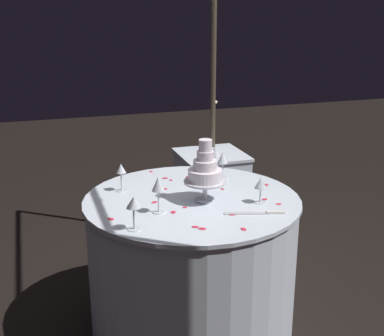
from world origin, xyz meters
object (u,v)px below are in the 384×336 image
wine_glass_0 (121,171)px  wine_glass_1 (158,186)px  decorative_arch (286,39)px  wine_glass_4 (261,184)px  wine_glass_2 (215,152)px  main_table (192,264)px  wine_glass_3 (134,204)px  cake_knife (259,213)px  tiered_cake (205,171)px  wine_glass_5 (223,159)px  side_table (211,202)px

wine_glass_0 → wine_glass_1: 0.38m
decorative_arch → wine_glass_4: decorative_arch is taller
wine_glass_2 → wine_glass_4: size_ratio=1.25×
main_table → wine_glass_3: (0.30, -0.37, 0.50)m
wine_glass_0 → cake_knife: 0.78m
wine_glass_3 → wine_glass_4: bearing=100.7°
wine_glass_1 → wine_glass_4: (0.03, 0.52, -0.04)m
tiered_cake → wine_glass_3: tiered_cake is taller
wine_glass_3 → wine_glass_2: bearing=136.7°
wine_glass_5 → cake_knife: bearing=-3.5°
side_table → tiered_cake: 1.15m
wine_glass_0 → wine_glass_4: size_ratio=1.14×
tiered_cake → wine_glass_5: size_ratio=2.11×
wine_glass_3 → wine_glass_1: bearing=136.0°
main_table → wine_glass_0: bearing=-124.5°
decorative_arch → main_table: bearing=-89.9°
tiered_cake → wine_glass_2: (-0.43, 0.22, -0.04)m
side_table → wine_glass_5: (0.61, -0.15, 0.51)m
main_table → tiered_cake: size_ratio=3.50×
decorative_arch → wine_glass_5: size_ratio=15.82×
wine_glass_3 → cake_knife: wine_glass_3 is taller
wine_glass_5 → wine_glass_3: bearing=-48.6°
wine_glass_1 → wine_glass_5: bearing=129.7°
wine_glass_2 → wine_glass_4: (0.55, 0.04, -0.03)m
main_table → wine_glass_3: wine_glass_3 is taller
main_table → tiered_cake: 0.55m
wine_glass_2 → wine_glass_3: size_ratio=1.07×
wine_glass_1 → decorative_arch: bearing=101.0°
side_table → wine_glass_5: wine_glass_5 is taller
side_table → wine_glass_5: bearing=-14.3°
main_table → tiered_cake: tiered_cake is taller
wine_glass_2 → wine_glass_5: wine_glass_2 is taller
side_table → wine_glass_1: 1.31m
decorative_arch → side_table: size_ratio=3.28×
cake_knife → wine_glass_1: bearing=-109.9°
wine_glass_1 → wine_glass_3: wine_glass_1 is taller
wine_glass_3 → wine_glass_5: size_ratio=1.02×
decorative_arch → wine_glass_4: bearing=-47.9°
main_table → wine_glass_4: size_ratio=8.42×
wine_glass_0 → side_table: bearing=130.7°
decorative_arch → wine_glass_2: size_ratio=14.46×
cake_knife → wine_glass_2: bearing=177.6°
main_table → wine_glass_1: size_ratio=6.17×
decorative_arch → wine_glass_1: decorative_arch is taller
decorative_arch → side_table: decorative_arch is taller
main_table → side_table: size_ratio=1.54×
wine_glass_1 → cake_knife: bearing=70.1°
tiered_cake → cake_knife: 0.35m
main_table → wine_glass_1: (0.14, -0.21, 0.52)m
wine_glass_4 → cake_knife: bearing=-27.9°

